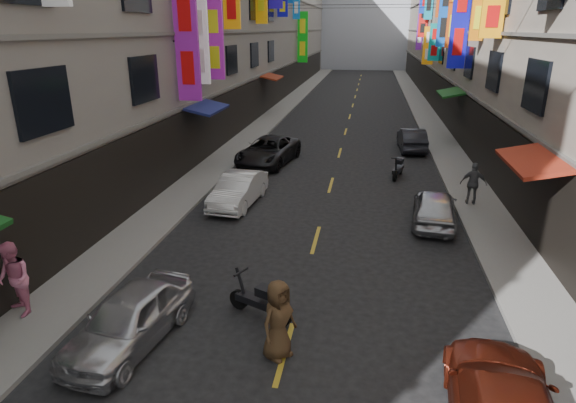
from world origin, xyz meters
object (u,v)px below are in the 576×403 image
(car_right_mid, at_px, (435,207))
(car_left_near, at_px, (130,319))
(car_left_far, at_px, (268,151))
(car_left_mid, at_px, (238,190))
(pedestrian_crossing, at_px, (278,320))
(pedestrian_lfar, at_px, (13,280))
(scooter_far_right, at_px, (398,168))
(scooter_crossing, at_px, (261,301))
(pedestrian_rfar, at_px, (473,183))
(car_right_far, at_px, (412,139))

(car_right_mid, bearing_deg, car_left_near, 54.40)
(car_left_far, bearing_deg, car_left_mid, -80.06)
(pedestrian_crossing, bearing_deg, car_right_mid, 6.96)
(pedestrian_lfar, bearing_deg, scooter_far_right, 89.37)
(scooter_far_right, height_order, pedestrian_lfar, pedestrian_lfar)
(scooter_crossing, distance_m, car_left_near, 2.99)
(car_left_mid, bearing_deg, scooter_far_right, 42.25)
(car_left_far, bearing_deg, scooter_crossing, -69.90)
(scooter_crossing, relative_size, car_left_far, 0.35)
(car_left_far, relative_size, pedestrian_rfar, 2.92)
(car_left_near, height_order, pedestrian_crossing, pedestrian_crossing)
(pedestrian_crossing, bearing_deg, car_left_far, 46.05)
(car_right_mid, xyz_separation_m, pedestrian_lfar, (-10.52, -7.87, 0.42))
(car_left_far, height_order, pedestrian_crossing, pedestrian_crossing)
(scooter_far_right, distance_m, pedestrian_crossing, 14.17)
(car_left_far, relative_size, car_right_mid, 1.32)
(scooter_crossing, xyz_separation_m, car_right_far, (4.81, 18.06, 0.19))
(car_right_far, relative_size, pedestrian_lfar, 2.08)
(pedestrian_crossing, bearing_deg, scooter_crossing, 60.24)
(car_left_far, bearing_deg, scooter_far_right, -2.90)
(car_left_near, distance_m, car_left_mid, 9.07)
(car_left_far, height_order, car_right_mid, car_left_far)
(scooter_far_right, height_order, car_left_far, car_left_far)
(scooter_crossing, relative_size, car_right_far, 0.44)
(scooter_far_right, height_order, pedestrian_rfar, pedestrian_rfar)
(scooter_far_right, height_order, car_right_far, car_right_far)
(car_right_mid, xyz_separation_m, pedestrian_rfar, (1.65, 2.04, 0.32))
(car_right_mid, bearing_deg, scooter_far_right, -73.85)
(scooter_crossing, distance_m, pedestrian_rfar, 11.00)
(scooter_crossing, relative_size, pedestrian_crossing, 0.95)
(scooter_crossing, height_order, car_right_far, car_right_far)
(car_left_mid, relative_size, car_right_mid, 1.03)
(car_left_near, xyz_separation_m, car_right_far, (7.40, 19.55, 0.01))
(scooter_far_right, distance_m, car_left_mid, 8.03)
(car_right_mid, bearing_deg, car_right_far, -84.00)
(car_left_far, height_order, pedestrian_rfar, pedestrian_rfar)
(car_left_far, relative_size, car_right_far, 1.26)
(scooter_crossing, height_order, car_left_far, car_left_far)
(car_left_mid, bearing_deg, scooter_crossing, -66.02)
(car_left_far, relative_size, pedestrian_lfar, 2.62)
(car_left_near, bearing_deg, scooter_far_right, 74.40)
(car_left_far, xyz_separation_m, pedestrian_rfar, (9.14, -4.92, 0.28))
(car_right_far, height_order, pedestrian_lfar, pedestrian_lfar)
(scooter_crossing, distance_m, pedestrian_crossing, 1.61)
(car_left_mid, relative_size, pedestrian_lfar, 2.04)
(car_left_mid, xyz_separation_m, car_right_far, (7.40, 10.48, 0.01))
(pedestrian_rfar, bearing_deg, pedestrian_crossing, 65.69)
(car_left_far, distance_m, pedestrian_rfar, 10.39)
(pedestrian_lfar, xyz_separation_m, pedestrian_rfar, (12.17, 9.91, -0.10))
(scooter_crossing, relative_size, scooter_far_right, 0.95)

